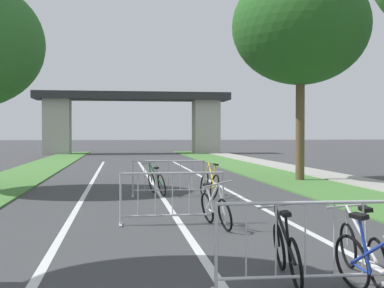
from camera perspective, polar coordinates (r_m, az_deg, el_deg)
grass_verge_left at (r=25.27m, az=-17.46°, el=-2.99°), size 2.62×54.50×0.05m
grass_verge_right at (r=25.78m, az=6.91°, el=-2.87°), size 2.62×54.50×0.05m
sidewalk_path_right at (r=26.43m, az=11.52°, el=-2.75°), size 1.77×54.50×0.08m
lane_stripe_center at (r=18.46m, az=-4.16°, el=-4.52°), size 0.14×31.53×0.01m
lane_stripe_right_lane at (r=18.74m, az=2.72°, el=-4.43°), size 0.14×31.53×0.01m
lane_stripe_left_lane at (r=18.45m, az=-11.16°, el=-4.54°), size 0.14×31.53×0.01m
overpass_bridge at (r=47.66m, az=-6.49°, el=3.34°), size 17.50×3.61×5.56m
tree_right_oak_near at (r=20.81m, az=11.82°, el=12.48°), size 5.25×5.25×8.17m
crowd_barrier_nearest at (r=6.21m, az=12.32°, el=-11.02°), size 2.14×0.51×1.05m
crowd_barrier_second at (r=10.50m, az=-2.15°, el=-6.01°), size 2.13×0.45×1.05m
crowd_barrier_third at (r=15.16m, az=-2.58°, el=-3.81°), size 2.15×0.56×1.05m
bicycle_green_0 at (r=15.51m, az=-3.92°, el=-4.21°), size 0.70×1.69×0.99m
bicycle_blue_1 at (r=6.01m, az=19.87°, el=-12.86°), size 0.46×1.67×0.95m
bicycle_black_2 at (r=6.69m, az=10.32°, el=-11.52°), size 0.47×1.58×0.91m
bicycle_silver_3 at (r=6.99m, az=18.09°, el=-10.97°), size 0.54×1.63×0.94m
bicycle_yellow_5 at (r=14.95m, az=1.93°, el=-4.36°), size 0.47×1.76×1.01m
bicycle_white_6 at (r=10.17m, az=2.57°, el=-7.16°), size 0.54×1.59×0.96m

